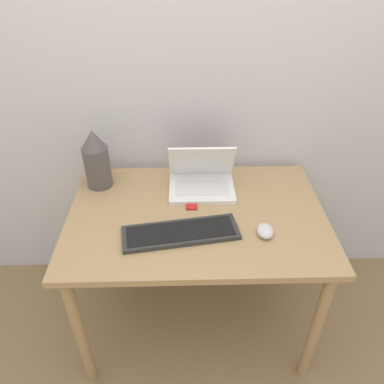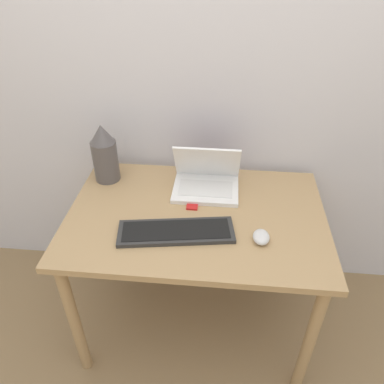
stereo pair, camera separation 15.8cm
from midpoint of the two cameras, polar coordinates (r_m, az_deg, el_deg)
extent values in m
cube|color=silver|center=(1.78, 4.77, 18.81)|extent=(6.00, 0.05, 2.50)
cube|color=tan|center=(1.64, 3.42, -3.79)|extent=(1.12, 0.75, 0.03)
cylinder|color=tan|center=(1.78, -14.97, -18.54)|extent=(0.05, 0.05, 0.71)
cylinder|color=tan|center=(1.77, 20.15, -20.66)|extent=(0.05, 0.05, 0.71)
cylinder|color=tan|center=(2.19, -9.89, -5.04)|extent=(0.05, 0.05, 0.71)
cylinder|color=tan|center=(2.18, 16.97, -6.58)|extent=(0.05, 0.05, 0.71)
cube|color=white|center=(1.76, 4.68, 0.39)|extent=(0.30, 0.24, 0.02)
cube|color=silver|center=(1.75, 4.69, 0.47)|extent=(0.25, 0.13, 0.00)
cube|color=white|center=(1.75, 4.91, 4.43)|extent=(0.30, 0.13, 0.21)
cube|color=black|center=(1.75, 4.93, 4.75)|extent=(0.27, 0.10, 0.18)
cube|color=#2D2D2D|center=(1.52, 0.54, -6.19)|extent=(0.49, 0.22, 0.02)
cube|color=black|center=(1.52, 0.54, -5.91)|extent=(0.45, 0.18, 0.00)
ellipsoid|color=silver|center=(1.53, 13.46, -6.81)|extent=(0.07, 0.09, 0.04)
cylinder|color=#514C4C|center=(1.82, -10.62, 4.60)|extent=(0.12, 0.12, 0.20)
cone|color=#514C4C|center=(1.75, -11.14, 8.64)|extent=(0.11, 0.11, 0.09)
cube|color=red|center=(1.66, 2.76, -2.26)|extent=(0.05, 0.05, 0.01)
camera|label=1|loc=(0.08, -87.14, 2.07)|focal=35.00mm
camera|label=2|loc=(0.08, 92.86, -2.07)|focal=35.00mm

